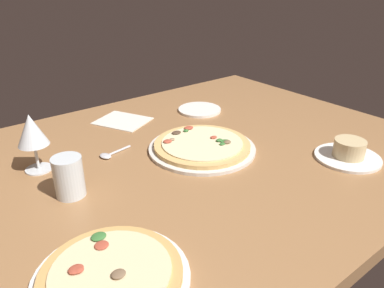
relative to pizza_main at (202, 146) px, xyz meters
The scene contains 9 objects.
dining_table 8.15cm from the pizza_main, ahead, with size 150.00×110.00×4.00cm, color #996B42.
pizza_main is the anchor object (origin of this frame).
pizza_side 54.53cm from the pizza_main, 33.57° to the left, with size 27.60×27.60×3.38cm.
ramekin_on_saucer 41.99cm from the pizza_main, 133.53° to the left, with size 18.31×18.31×5.77cm.
wine_glass_far 46.95cm from the pizza_main, 22.88° to the right, with size 8.02×8.02×15.93cm.
water_glass 40.36cm from the pizza_main, ahead, with size 7.05×7.05×10.01cm.
side_plate 33.19cm from the pizza_main, 128.47° to the right, with size 16.09×16.09×0.90cm, color white.
paper_menu 35.45cm from the pizza_main, 78.52° to the right, with size 14.18×17.26×0.30cm, color silver.
spoon 27.18cm from the pizza_main, 29.50° to the right, with size 10.72×4.43×1.00cm.
Camera 1 is at (57.31, 76.89, 53.79)cm, focal length 35.08 mm.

